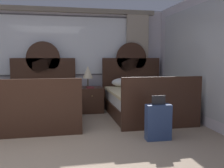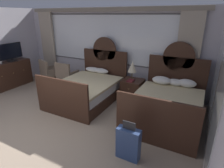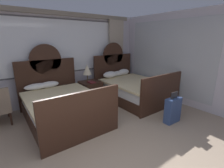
{
  "view_description": "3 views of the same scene",
  "coord_description": "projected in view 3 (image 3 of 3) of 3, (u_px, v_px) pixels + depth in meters",
  "views": [
    {
      "loc": [
        0.52,
        -3.07,
        1.38
      ],
      "look_at": [
        1.5,
        1.77,
        0.85
      ],
      "focal_mm": 39.05,
      "sensor_mm": 36.0,
      "label": 1
    },
    {
      "loc": [
        3.07,
        -1.84,
        2.45
      ],
      "look_at": [
        1.02,
        2.09,
        0.79
      ],
      "focal_mm": 29.56,
      "sensor_mm": 36.0,
      "label": 2
    },
    {
      "loc": [
        -1.16,
        -1.26,
        1.94
      ],
      "look_at": [
        1.23,
        1.95,
        0.81
      ],
      "focal_mm": 25.92,
      "sensor_mm": 36.0,
      "label": 3
    }
  ],
  "objects": [
    {
      "name": "bed_near_mirror",
      "position": [
        132.0,
        88.0,
        5.3
      ],
      "size": [
        1.62,
        2.23,
        1.8
      ],
      "color": "#382116",
      "rests_on": "ground_plane"
    },
    {
      "name": "book_on_nightstand",
      "position": [
        91.0,
        82.0,
        4.96
      ],
      "size": [
        0.18,
        0.26,
        0.03
      ],
      "color": "maroon",
      "rests_on": "nightstand_between_beds"
    },
    {
      "name": "wall_back_window",
      "position": [
        42.0,
        56.0,
        4.59
      ],
      "size": [
        6.64,
        0.22,
        2.7
      ],
      "color": "silver",
      "rests_on": "ground_plane"
    },
    {
      "name": "bed_near_window",
      "position": [
        62.0,
        105.0,
        3.94
      ],
      "size": [
        1.62,
        2.23,
        1.8
      ],
      "color": "#382116",
      "rests_on": "ground_plane"
    },
    {
      "name": "suitcase_on_floor",
      "position": [
        173.0,
        110.0,
        3.81
      ],
      "size": [
        0.43,
        0.19,
        0.75
      ],
      "color": "navy",
      "rests_on": "ground_plane"
    },
    {
      "name": "nightstand_between_beds",
      "position": [
        91.0,
        91.0,
        5.15
      ],
      "size": [
        0.6,
        0.62,
        0.63
      ],
      "color": "#382116",
      "rests_on": "ground_plane"
    },
    {
      "name": "table_lamp_on_nightstand",
      "position": [
        87.0,
        70.0,
        4.98
      ],
      "size": [
        0.27,
        0.27,
        0.55
      ],
      "color": "brown",
      "rests_on": "nightstand_between_beds"
    },
    {
      "name": "wall_right_mirror",
      "position": [
        176.0,
        58.0,
        4.92
      ],
      "size": [
        0.08,
        4.24,
        2.7
      ],
      "color": "silver",
      "rests_on": "ground_plane"
    }
  ]
}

